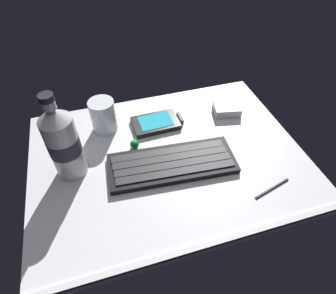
% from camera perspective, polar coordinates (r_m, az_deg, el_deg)
% --- Properties ---
extents(ground_plane, '(0.64, 0.48, 0.03)m').
position_cam_1_polar(ground_plane, '(0.68, 0.06, -2.47)').
color(ground_plane, silver).
extents(keyboard, '(0.30, 0.13, 0.02)m').
position_cam_1_polar(keyboard, '(0.65, 0.90, -3.30)').
color(keyboard, black).
rests_on(keyboard, ground_plane).
extents(handheld_device, '(0.13, 0.08, 0.02)m').
position_cam_1_polar(handheld_device, '(0.75, -2.04, 4.95)').
color(handheld_device, black).
rests_on(handheld_device, ground_plane).
extents(juice_cup, '(0.06, 0.06, 0.09)m').
position_cam_1_polar(juice_cup, '(0.74, -12.91, 5.99)').
color(juice_cup, silver).
rests_on(juice_cup, ground_plane).
extents(water_bottle, '(0.07, 0.07, 0.21)m').
position_cam_1_polar(water_bottle, '(0.62, -20.45, 0.88)').
color(water_bottle, silver).
rests_on(water_bottle, ground_plane).
extents(charger_block, '(0.08, 0.07, 0.02)m').
position_cam_1_polar(charger_block, '(0.80, 11.80, 7.56)').
color(charger_block, silver).
rests_on(charger_block, ground_plane).
extents(trackball_mouse, '(0.02, 0.02, 0.02)m').
position_cam_1_polar(trackball_mouse, '(0.69, -6.77, 0.56)').
color(trackball_mouse, '#198C33').
rests_on(trackball_mouse, ground_plane).
extents(stylus_pen, '(0.09, 0.03, 0.01)m').
position_cam_1_polar(stylus_pen, '(0.65, 20.34, -7.76)').
color(stylus_pen, '#26262B').
rests_on(stylus_pen, ground_plane).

